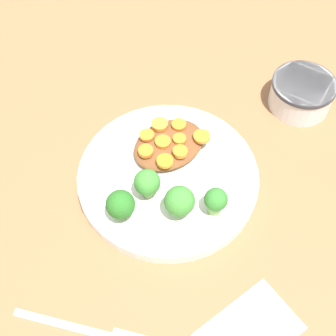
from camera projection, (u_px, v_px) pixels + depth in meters
name	position (u px, v px, depth m)	size (l,w,h in m)	color
ground_plane	(168.00, 181.00, 0.74)	(4.00, 4.00, 0.00)	#8C603D
plate	(168.00, 176.00, 0.73)	(0.28, 0.28, 0.03)	white
dip_bowl	(302.00, 92.00, 0.80)	(0.11, 0.11, 0.05)	silver
stew_mound	(169.00, 145.00, 0.74)	(0.12, 0.09, 0.02)	brown
broccoli_floret_0	(147.00, 183.00, 0.67)	(0.04, 0.04, 0.05)	#759E51
broccoli_floret_1	(216.00, 201.00, 0.66)	(0.03, 0.03, 0.05)	#7FA85B
broccoli_floret_2	(121.00, 205.00, 0.65)	(0.04, 0.04, 0.06)	#7FA85B
broccoli_floret_3	(180.00, 201.00, 0.65)	(0.04, 0.04, 0.06)	#759E51
carrot_slice_0	(165.00, 161.00, 0.70)	(0.03, 0.03, 0.01)	orange
carrot_slice_1	(202.00, 136.00, 0.73)	(0.03, 0.03, 0.00)	orange
carrot_slice_2	(147.00, 135.00, 0.73)	(0.02, 0.02, 0.00)	orange
carrot_slice_3	(179.00, 124.00, 0.74)	(0.02, 0.02, 0.00)	orange
carrot_slice_4	(146.00, 151.00, 0.71)	(0.02, 0.02, 0.01)	orange
carrot_slice_5	(160.00, 124.00, 0.74)	(0.03, 0.03, 0.01)	orange
carrot_slice_6	(163.00, 142.00, 0.72)	(0.03, 0.03, 0.01)	orange
carrot_slice_7	(179.00, 139.00, 0.73)	(0.02, 0.02, 0.01)	orange
carrot_slice_8	(180.00, 152.00, 0.71)	(0.02, 0.02, 0.01)	orange
fork	(98.00, 333.00, 0.60)	(0.13, 0.16, 0.01)	silver
napkin	(249.00, 332.00, 0.60)	(0.13, 0.08, 0.01)	white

